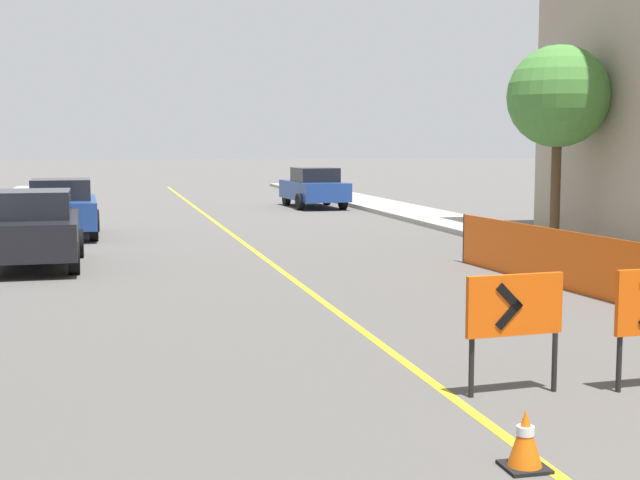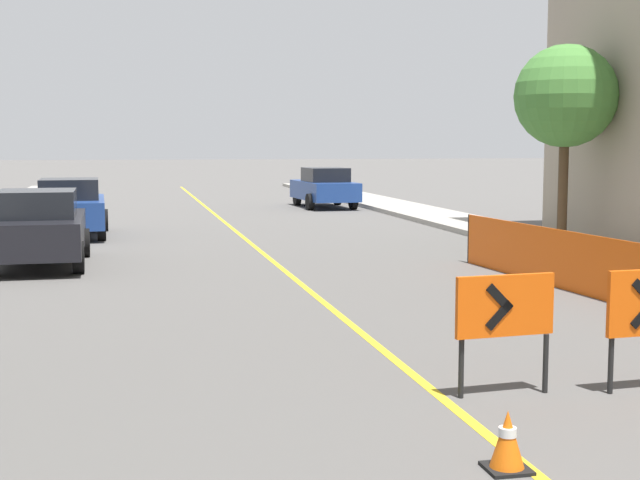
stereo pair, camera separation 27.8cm
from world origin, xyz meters
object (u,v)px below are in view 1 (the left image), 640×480
Objects in this scene: traffic_cone_farthest at (525,440)px; street_tree_right_near at (558,97)px; arrow_barricade_primary at (515,310)px; parked_car_curb_mid at (62,208)px; parked_car_curb_far at (314,187)px; parked_car_curb_near at (33,228)px.

traffic_cone_farthest is 16.02m from street_tree_right_near.
arrow_barricade_primary is (0.83, 1.96, 0.63)m from traffic_cone_farthest.
parked_car_curb_mid and parked_car_curb_far have the same top height.
parked_car_curb_near is at bearing -94.47° from parked_car_curb_mid.
parked_car_curb_near is (-5.52, 11.00, -0.07)m from arrow_barricade_primary.
street_tree_right_near reaches higher than parked_car_curb_mid.
parked_car_curb_mid is 13.13m from parked_car_curb_far.
traffic_cone_farthest is 0.39× the size of arrow_barricade_primary.
street_tree_right_near reaches higher than traffic_cone_farthest.
parked_car_curb_far is (9.48, 15.39, 0.00)m from parked_car_curb_near.
arrow_barricade_primary is at bearing -119.66° from street_tree_right_near.
parked_car_curb_near is (-4.69, 12.95, 0.56)m from traffic_cone_farthest.
parked_car_curb_mid is at bearing 85.99° from parked_car_curb_near.
parked_car_curb_mid is (-5.24, 17.03, -0.07)m from arrow_barricade_primary.
parked_car_curb_near is 6.04m from parked_car_curb_mid.
parked_car_curb_far is (9.21, 9.36, 0.00)m from parked_car_curb_mid.
street_tree_right_near is (7.53, 13.72, 3.43)m from traffic_cone_farthest.
arrow_barricade_primary is at bearing -64.72° from parked_car_curb_near.
arrow_barricade_primary is 13.82m from street_tree_right_near.
traffic_cone_farthest is at bearing -78.75° from parked_car_curb_mid.
street_tree_right_near is at bearing -82.57° from parked_car_curb_far.
parked_car_curb_near and parked_car_curb_mid have the same top height.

